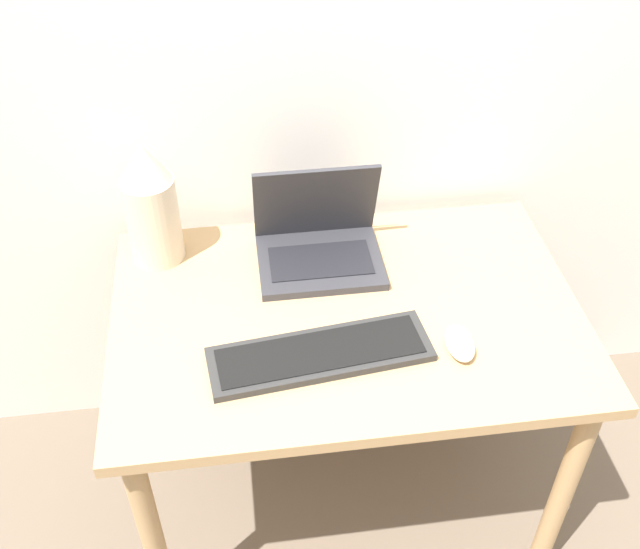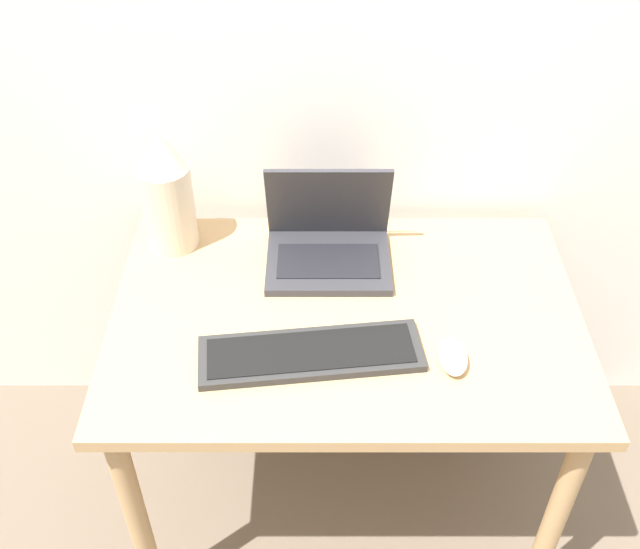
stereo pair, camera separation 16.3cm
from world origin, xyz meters
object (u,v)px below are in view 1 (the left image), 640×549
at_px(laptop, 318,240).
at_px(vase, 150,204).
at_px(keyboard, 320,354).
at_px(mouse, 460,343).

distance_m(laptop, vase, 0.40).
bearing_deg(vase, laptop, -8.71).
height_order(laptop, keyboard, laptop).
bearing_deg(keyboard, laptop, 83.15).
xyz_separation_m(laptop, keyboard, (-0.04, -0.33, -0.04)).
bearing_deg(laptop, keyboard, -96.85).
xyz_separation_m(laptop, vase, (-0.39, 0.06, 0.10)).
bearing_deg(mouse, laptop, 126.73).
bearing_deg(keyboard, mouse, -3.16).
height_order(keyboard, vase, vase).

